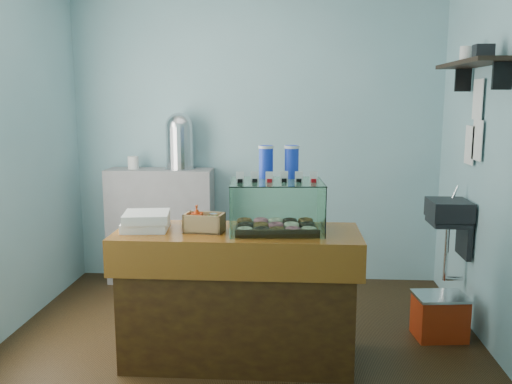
# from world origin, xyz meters

# --- Properties ---
(ground) EXTENTS (3.50, 3.50, 0.00)m
(ground) POSITION_xyz_m (0.00, 0.00, 0.00)
(ground) COLOR black
(ground) RESTS_ON ground
(room_shell) EXTENTS (3.54, 3.04, 2.82)m
(room_shell) POSITION_xyz_m (0.03, 0.01, 1.71)
(room_shell) COLOR #7DAEB7
(room_shell) RESTS_ON ground
(counter) EXTENTS (1.60, 0.60, 0.90)m
(counter) POSITION_xyz_m (0.00, -0.25, 0.46)
(counter) COLOR #442B0D
(counter) RESTS_ON ground
(back_shelf) EXTENTS (1.00, 0.32, 1.10)m
(back_shelf) POSITION_xyz_m (-0.90, 1.32, 0.55)
(back_shelf) COLOR gray
(back_shelf) RESTS_ON ground
(display_case) EXTENTS (0.63, 0.48, 0.55)m
(display_case) POSITION_xyz_m (0.25, -0.19, 1.07)
(display_case) COLOR black
(display_case) RESTS_ON counter
(condiment_crate) EXTENTS (0.27, 0.18, 0.17)m
(condiment_crate) POSITION_xyz_m (-0.22, -0.28, 0.96)
(condiment_crate) COLOR tan
(condiment_crate) RESTS_ON counter
(pastry_boxes) EXTENTS (0.34, 0.34, 0.12)m
(pastry_boxes) POSITION_xyz_m (-0.61, -0.25, 0.96)
(pastry_boxes) COLOR white
(pastry_boxes) RESTS_ON counter
(coffee_urn) EXTENTS (0.29, 0.29, 0.53)m
(coffee_urn) POSITION_xyz_m (-0.70, 1.33, 1.38)
(coffee_urn) COLOR silver
(coffee_urn) RESTS_ON back_shelf
(red_cooler) EXTENTS (0.40, 0.32, 0.33)m
(red_cooler) POSITION_xyz_m (1.46, 0.19, 0.17)
(red_cooler) COLOR #A92B0D
(red_cooler) RESTS_ON ground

